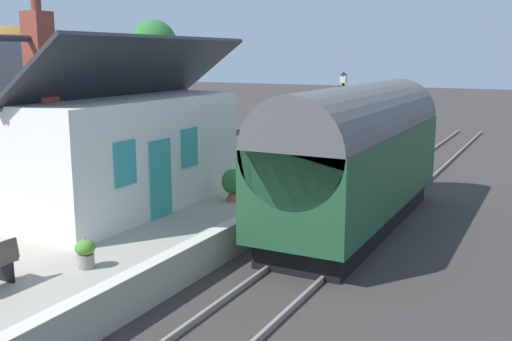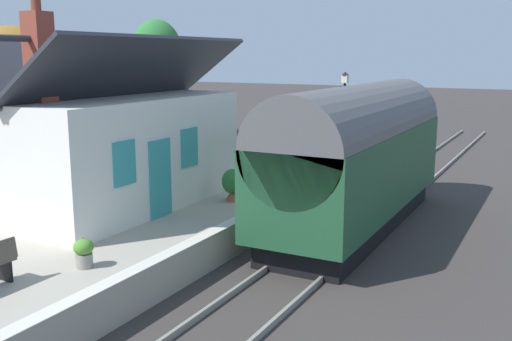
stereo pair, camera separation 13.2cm
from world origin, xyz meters
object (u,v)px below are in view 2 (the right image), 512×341
Objects in this scene: bench_near_building at (281,161)px; tree_far_right at (17,88)px; train at (357,156)px; planter_bench_right at (232,184)px; bench_mid_platform at (329,143)px; planter_edge_far at (241,158)px; planter_edge_near at (84,252)px; station_building at (110,147)px; bench_by_lamp at (303,150)px; planter_by_door at (223,158)px; planter_under_sign at (325,161)px; tree_far_left at (157,50)px; lamp_post_platform at (344,98)px.

bench_near_building is 0.23× the size of tree_far_right.
train is 3.80m from planter_bench_right.
tree_far_right is (-2.19, 11.74, 1.80)m from train.
planter_edge_far is at bearing 158.14° from bench_mid_platform.
station_building is at bearing 35.22° from planter_edge_near.
bench_mid_platform and bench_by_lamp have the same top height.
planter_edge_far is at bearing 63.07° from train.
bench_near_building is at bearing -100.20° from planter_by_door.
planter_under_sign is (-0.93, -1.31, -0.22)m from bench_by_lamp.
planter_bench_right is at bearing -87.72° from tree_far_right.
bench_mid_platform is at bearing 26.47° from train.
train is at bearing -142.73° from bench_by_lamp.
planter_bench_right is 1.44× the size of planter_edge_near.
planter_edge_far is 11.23m from planter_edge_near.
planter_bench_right is at bearing -174.08° from bench_by_lamp.
bench_mid_platform is 9.28m from planter_bench_right.
bench_mid_platform is 1.97× the size of planter_edge_far.
planter_by_door is (6.75, 0.27, -1.41)m from station_building.
bench_near_building is 2.74m from bench_by_lamp.
tree_far_left reaches higher than planter_edge_near.
tree_far_right is at bearing 73.95° from station_building.
planter_by_door is at bearing 16.74° from planter_edge_near.
train is 14.98× the size of planter_edge_near.
train reaches higher than planter_bench_right.
station_building is 1.07× the size of tree_far_left.
tree_far_right is at bearing 119.95° from bench_near_building.
planter_by_door is at bearing 108.83° from planter_under_sign.
lamp_post_platform is (3.99, -0.97, 2.05)m from bench_near_building.
train reaches higher than bench_near_building.
planter_edge_near is at bearing -167.41° from planter_edge_far.
station_building is 5.99m from tree_far_right.
bench_mid_platform is at bearing 45.78° from lamp_post_platform.
lamp_post_platform reaches higher than bench_mid_platform.
bench_mid_platform is at bearing -113.05° from tree_far_left.
station_building is 9.33m from bench_by_lamp.
planter_edge_far is at bearing -51.12° from tree_far_right.
train is 7.10× the size of bench_by_lamp.
lamp_post_platform is at bearing -44.62° from bench_by_lamp.
planter_edge_far is at bearing 79.22° from bench_near_building.
bench_near_building is 1.47× the size of planter_bench_right.
planter_under_sign is 0.13× the size of tree_far_left.
bench_mid_platform is at bearing 18.50° from planter_under_sign.
station_building is 5.49m from planter_edge_near.
train is 9.93× the size of planter_by_door.
bench_mid_platform is (7.41, 3.69, -0.86)m from train.
planter_bench_right is 21.01m from tree_far_left.
planter_edge_far is (-0.14, -0.89, 0.11)m from planter_by_door.
planter_edge_far is at bearing -131.45° from tree_far_left.
train is 6.57m from bench_by_lamp.
lamp_post_platform reaches higher than planter_bench_right.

